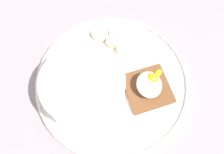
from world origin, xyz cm
name	(u,v)px	position (x,y,z in cm)	size (l,w,h in cm)	color
ground_plane	(112,85)	(0.00, 0.00, 1.00)	(120.00, 120.00, 2.00)	gray
plate	(112,81)	(0.00, 0.00, 2.80)	(30.43, 30.43, 1.60)	silver
oatmeal_bowl	(84,88)	(1.58, -5.69, 6.40)	(15.09, 15.09, 6.98)	white
toast_slice	(148,89)	(3.44, 6.26, 3.61)	(9.04, 9.04, 1.08)	brown
poached_egg	(150,84)	(3.33, 6.38, 5.80)	(6.17, 6.32, 3.71)	white
banana_slice_front	(107,55)	(-5.62, 0.20, 3.75)	(2.85, 2.99, 1.65)	#F3F1C7
banana_slice_left	(113,42)	(-8.40, 2.17, 3.72)	(2.91, 2.95, 1.51)	beige
banana_slice_back	(116,32)	(-10.75, 3.38, 3.56)	(3.79, 3.80, 1.32)	#F3E7B7
banana_slice_right	(99,34)	(-11.05, -0.30, 3.81)	(4.86, 4.80, 1.87)	#F5ECC1
banana_slice_inner	(124,49)	(-6.19, 4.05, 3.77)	(3.65, 3.55, 1.67)	#F8EDBA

